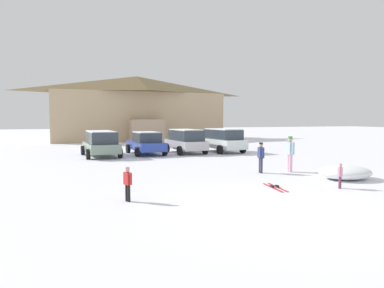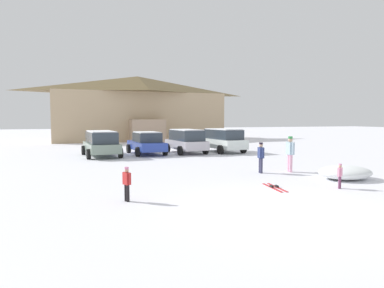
{
  "view_description": "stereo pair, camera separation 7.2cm",
  "coord_description": "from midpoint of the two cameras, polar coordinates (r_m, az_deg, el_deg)",
  "views": [
    {
      "loc": [
        -5.33,
        -8.02,
        2.5
      ],
      "look_at": [
        -0.05,
        7.36,
        1.28
      ],
      "focal_mm": 32.0,
      "sensor_mm": 36.0,
      "label": 1
    },
    {
      "loc": [
        -5.26,
        -8.04,
        2.5
      ],
      "look_at": [
        -0.05,
        7.36,
        1.28
      ],
      "focal_mm": 32.0,
      "sensor_mm": 36.0,
      "label": 2
    }
  ],
  "objects": [
    {
      "name": "ground",
      "position": [
        9.94,
        14.48,
        -10.42
      ],
      "size": [
        160.0,
        160.0,
        0.0
      ],
      "primitive_type": "plane",
      "color": "white"
    },
    {
      "name": "skier_child_in_red_jacket",
      "position": [
        10.51,
        -10.62,
        -6.25
      ],
      "size": [
        0.24,
        0.36,
        1.05
      ],
      "color": "black",
      "rests_on": "ground"
    },
    {
      "name": "parked_blue_hatchback",
      "position": [
        24.06,
        -7.51,
        0.19
      ],
      "size": [
        2.38,
        4.37,
        1.58
      ],
      "color": "#2A42A5",
      "rests_on": "ground"
    },
    {
      "name": "parked_white_suv",
      "position": [
        25.58,
        5.24,
        0.74
      ],
      "size": [
        2.49,
        4.48,
        1.74
      ],
      "color": "white",
      "rests_on": "ground"
    },
    {
      "name": "parked_grey_wagon",
      "position": [
        23.33,
        -14.81,
        0.22
      ],
      "size": [
        2.48,
        4.7,
        1.68
      ],
      "color": "gray",
      "rests_on": "ground"
    },
    {
      "name": "plowed_snow_pile",
      "position": [
        15.48,
        24.27,
        -4.35
      ],
      "size": [
        2.26,
        1.8,
        0.56
      ],
      "primitive_type": "ellipsoid",
      "color": "white",
      "rests_on": "ground"
    },
    {
      "name": "skier_adult_in_blue_parka",
      "position": [
        16.59,
        16.15,
        -1.28
      ],
      "size": [
        0.28,
        0.62,
        1.67
      ],
      "color": "#EDA8C4",
      "rests_on": "ground"
    },
    {
      "name": "skier_child_in_pink_snowsuit",
      "position": [
        13.34,
        23.58,
        -4.68
      ],
      "size": [
        0.28,
        0.23,
        0.89
      ],
      "color": "#6F3759",
      "rests_on": "ground"
    },
    {
      "name": "parked_silver_wagon",
      "position": [
        24.65,
        -0.89,
        0.6
      ],
      "size": [
        2.44,
        4.16,
        1.72
      ],
      "color": "#BDB7C1",
      "rests_on": "ground"
    },
    {
      "name": "pair_of_skis",
      "position": [
        12.8,
        13.76,
        -7.01
      ],
      "size": [
        0.49,
        1.61,
        0.08
      ],
      "color": "red",
      "rests_on": "ground"
    },
    {
      "name": "skier_teen_in_navy_coat",
      "position": [
        15.96,
        11.53,
        -1.94
      ],
      "size": [
        0.25,
        0.52,
        1.41
      ],
      "color": "#383853",
      "rests_on": "ground"
    },
    {
      "name": "ski_lodge",
      "position": [
        40.85,
        -8.93,
        5.98
      ],
      "size": [
        19.88,
        10.03,
        7.42
      ],
      "color": "tan",
      "rests_on": "ground"
    }
  ]
}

